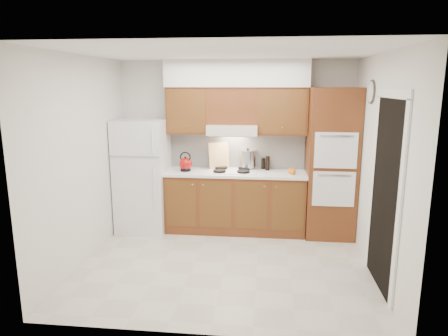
# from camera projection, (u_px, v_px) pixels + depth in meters

# --- Properties ---
(floor) EXTENTS (3.60, 3.60, 0.00)m
(floor) POSITION_uv_depth(u_px,v_px,m) (226.00, 263.00, 5.10)
(floor) COLOR beige
(floor) RESTS_ON ground
(ceiling) EXTENTS (3.60, 3.60, 0.00)m
(ceiling) POSITION_uv_depth(u_px,v_px,m) (226.00, 52.00, 4.57)
(ceiling) COLOR white
(ceiling) RESTS_ON wall_back
(wall_back) EXTENTS (3.60, 0.02, 2.60)m
(wall_back) POSITION_uv_depth(u_px,v_px,m) (235.00, 145.00, 6.29)
(wall_back) COLOR silver
(wall_back) RESTS_ON floor
(wall_left) EXTENTS (0.02, 3.00, 2.60)m
(wall_left) POSITION_uv_depth(u_px,v_px,m) (84.00, 161.00, 5.02)
(wall_left) COLOR silver
(wall_left) RESTS_ON floor
(wall_right) EXTENTS (0.02, 3.00, 2.60)m
(wall_right) POSITION_uv_depth(u_px,v_px,m) (379.00, 167.00, 4.65)
(wall_right) COLOR silver
(wall_right) RESTS_ON floor
(fridge) EXTENTS (0.75, 0.72, 1.72)m
(fridge) POSITION_uv_depth(u_px,v_px,m) (143.00, 175.00, 6.18)
(fridge) COLOR white
(fridge) RESTS_ON floor
(base_cabinets) EXTENTS (2.11, 0.60, 0.90)m
(base_cabinets) POSITION_uv_depth(u_px,v_px,m) (235.00, 202.00, 6.17)
(base_cabinets) COLOR brown
(base_cabinets) RESTS_ON floor
(countertop) EXTENTS (2.13, 0.62, 0.04)m
(countertop) POSITION_uv_depth(u_px,v_px,m) (235.00, 173.00, 6.07)
(countertop) COLOR white
(countertop) RESTS_ON base_cabinets
(backsplash) EXTENTS (2.11, 0.03, 0.56)m
(backsplash) POSITION_uv_depth(u_px,v_px,m) (237.00, 150.00, 6.29)
(backsplash) COLOR white
(backsplash) RESTS_ON countertop
(oven_cabinet) EXTENTS (0.70, 0.65, 2.20)m
(oven_cabinet) POSITION_uv_depth(u_px,v_px,m) (331.00, 163.00, 5.87)
(oven_cabinet) COLOR brown
(oven_cabinet) RESTS_ON floor
(upper_cab_left) EXTENTS (0.63, 0.33, 0.70)m
(upper_cab_left) POSITION_uv_depth(u_px,v_px,m) (188.00, 110.00, 6.09)
(upper_cab_left) COLOR brown
(upper_cab_left) RESTS_ON wall_back
(upper_cab_right) EXTENTS (0.73, 0.33, 0.70)m
(upper_cab_right) POSITION_uv_depth(u_px,v_px,m) (283.00, 111.00, 5.95)
(upper_cab_right) COLOR brown
(upper_cab_right) RESTS_ON wall_back
(range_hood) EXTENTS (0.75, 0.45, 0.15)m
(range_hood) POSITION_uv_depth(u_px,v_px,m) (233.00, 129.00, 6.02)
(range_hood) COLOR silver
(range_hood) RESTS_ON wall_back
(upper_cab_over_hood) EXTENTS (0.75, 0.33, 0.55)m
(upper_cab_over_hood) POSITION_uv_depth(u_px,v_px,m) (233.00, 106.00, 6.01)
(upper_cab_over_hood) COLOR brown
(upper_cab_over_hood) RESTS_ON range_hood
(soffit) EXTENTS (2.13, 0.36, 0.40)m
(soffit) POSITION_uv_depth(u_px,v_px,m) (237.00, 73.00, 5.89)
(soffit) COLOR silver
(soffit) RESTS_ON wall_back
(cooktop) EXTENTS (0.74, 0.50, 0.01)m
(cooktop) POSITION_uv_depth(u_px,v_px,m) (232.00, 171.00, 6.09)
(cooktop) COLOR white
(cooktop) RESTS_ON countertop
(doorway) EXTENTS (0.02, 0.90, 2.10)m
(doorway) POSITION_uv_depth(u_px,v_px,m) (385.00, 196.00, 4.36)
(doorway) COLOR black
(doorway) RESTS_ON floor
(wall_clock) EXTENTS (0.02, 0.30, 0.30)m
(wall_clock) POSITION_uv_depth(u_px,v_px,m) (371.00, 92.00, 5.01)
(wall_clock) COLOR #3F3833
(wall_clock) RESTS_ON wall_right
(kettle) EXTENTS (0.21, 0.21, 0.20)m
(kettle) POSITION_uv_depth(u_px,v_px,m) (185.00, 164.00, 6.08)
(kettle) COLOR #930B0A
(kettle) RESTS_ON countertop
(cutting_board) EXTENTS (0.34, 0.23, 0.42)m
(cutting_board) POSITION_uv_depth(u_px,v_px,m) (219.00, 156.00, 6.24)
(cutting_board) COLOR #DBB970
(cutting_board) RESTS_ON countertop
(stock_pot) EXTENTS (0.28, 0.28, 0.26)m
(stock_pot) POSITION_uv_depth(u_px,v_px,m) (248.00, 159.00, 6.21)
(stock_pot) COLOR #AFAEB3
(stock_pot) RESTS_ON cooktop
(condiment_a) EXTENTS (0.08, 0.08, 0.22)m
(condiment_a) POSITION_uv_depth(u_px,v_px,m) (268.00, 163.00, 6.14)
(condiment_a) COLOR black
(condiment_a) RESTS_ON countertop
(condiment_b) EXTENTS (0.06, 0.06, 0.17)m
(condiment_b) POSITION_uv_depth(u_px,v_px,m) (263.00, 163.00, 6.26)
(condiment_b) COLOR black
(condiment_b) RESTS_ON countertop
(condiment_c) EXTENTS (0.07, 0.07, 0.16)m
(condiment_c) POSITION_uv_depth(u_px,v_px,m) (267.00, 164.00, 6.20)
(condiment_c) COLOR black
(condiment_c) RESTS_ON countertop
(orange_near) EXTENTS (0.10, 0.10, 0.08)m
(orange_near) POSITION_uv_depth(u_px,v_px,m) (290.00, 171.00, 5.94)
(orange_near) COLOR orange
(orange_near) RESTS_ON countertop
(orange_far) EXTENTS (0.09, 0.09, 0.09)m
(orange_far) POSITION_uv_depth(u_px,v_px,m) (293.00, 172.00, 5.86)
(orange_far) COLOR orange
(orange_far) RESTS_ON countertop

